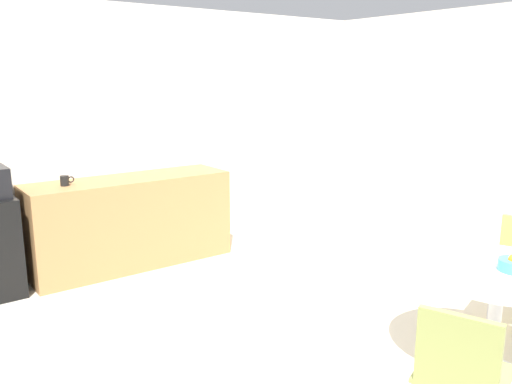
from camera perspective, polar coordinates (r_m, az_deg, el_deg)
The scene contains 6 objects.
ground_plane at distance 3.73m, azimuth 8.61°, elevation -18.19°, with size 6.00×6.00×0.00m, color beige.
wall_back at distance 5.75m, azimuth -12.57°, elevation 6.27°, with size 6.00×0.10×2.60m, color silver.
counter_block at distance 5.48m, azimuth -13.34°, elevation -3.12°, with size 2.00×0.60×0.90m, color #9E7042.
round_table at distance 3.65m, azimuth 24.63°, elevation -9.76°, with size 1.02×1.02×0.73m.
chair_olive at distance 2.85m, azimuth 21.19°, elevation -17.25°, with size 0.54×0.54×0.83m.
mug_white at distance 5.16m, azimuth -19.93°, elevation 1.16°, with size 0.13×0.08×0.09m.
Camera 1 is at (-2.30, -2.24, 1.89)m, focal length 37.03 mm.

